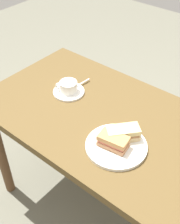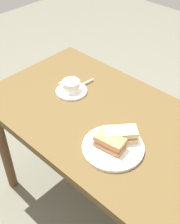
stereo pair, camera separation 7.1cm
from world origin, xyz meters
TOP-DOWN VIEW (x-y plane):
  - ground_plane at (0.00, 0.00)m, footprint 6.00×6.00m
  - dining_table at (0.00, 0.00)m, footprint 1.30×0.68m
  - sandwich_plate at (-0.09, 0.12)m, footprint 0.25×0.25m
  - sandwich_front at (-0.08, 0.14)m, footprint 0.13×0.08m
  - sandwich_back at (-0.09, 0.08)m, footprint 0.14×0.14m
  - coffee_saucer at (0.31, -0.03)m, footprint 0.16×0.16m
  - coffee_cup at (0.31, -0.03)m, footprint 0.10×0.09m
  - spoon at (0.30, -0.10)m, footprint 0.02×0.10m

SIDE VIEW (x-z plane):
  - ground_plane at x=0.00m, z-range 0.00..0.00m
  - dining_table at x=0.00m, z-range 0.27..0.99m
  - coffee_saucer at x=0.31m, z-range 0.72..0.73m
  - sandwich_plate at x=-0.09m, z-range 0.72..0.73m
  - spoon at x=0.30m, z-range 0.73..0.74m
  - coffee_cup at x=0.31m, z-range 0.73..0.79m
  - sandwich_front at x=-0.08m, z-range 0.73..0.79m
  - sandwich_back at x=-0.09m, z-range 0.73..0.79m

